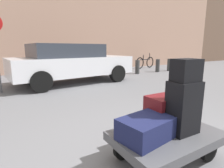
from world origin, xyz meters
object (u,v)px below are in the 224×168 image
at_px(bollard_kerb_far, 158,66).
at_px(bollard_corner, 169,65).
at_px(suitcase_navy_front_left, 147,128).
at_px(parked_car, 72,62).
at_px(duffel_bag_black_topmost_pile, 186,70).
at_px(bollard_kerb_mid, 137,67).
at_px(suitcase_black_rear_right, 183,107).
at_px(luggage_cart, 166,138).
at_px(duffel_bag_maroon_stacked_top, 167,109).
at_px(bollard_kerb_near, 114,69).
at_px(bicycle_leaning, 145,62).

xyz_separation_m(bollard_kerb_far, bollard_corner, (0.90, 0.00, 0.00)).
relative_size(suitcase_navy_front_left, parked_car, 0.13).
height_order(duffel_bag_black_topmost_pile, bollard_kerb_mid, duffel_bag_black_topmost_pile).
height_order(suitcase_black_rear_right, bollard_corner, suitcase_black_rear_right).
relative_size(luggage_cart, duffel_bag_maroon_stacked_top, 2.25).
bearing_deg(luggage_cart, bollard_corner, 41.34).
bearing_deg(bollard_corner, duffel_bag_black_topmost_pile, -137.64).
height_order(suitcase_navy_front_left, bollard_kerb_near, bollard_kerb_near).
height_order(luggage_cart, bollard_corner, bollard_corner).
xyz_separation_m(luggage_cart, bollard_kerb_near, (2.86, 5.76, 0.08)).
bearing_deg(parked_car, suitcase_black_rear_right, -95.12).
bearing_deg(bollard_corner, bollard_kerb_near, 180.00).
xyz_separation_m(parked_car, bollard_kerb_near, (2.24, 0.63, -0.41)).
xyz_separation_m(suitcase_black_rear_right, bollard_corner, (6.39, 5.83, -0.29)).
bearing_deg(suitcase_black_rear_right, suitcase_navy_front_left, 168.86).
bearing_deg(parked_car, duffel_bag_black_topmost_pile, -95.12).
distance_m(suitcase_black_rear_right, duffel_bag_maroon_stacked_top, 0.29).
bearing_deg(suitcase_navy_front_left, bicycle_leaning, 40.67).
bearing_deg(duffel_bag_black_topmost_pile, bollard_kerb_mid, 59.50).
distance_m(duffel_bag_maroon_stacked_top, bollard_corner, 8.44).
bearing_deg(luggage_cart, bollard_kerb_near, 63.59).
bearing_deg(bollard_kerb_near, bollard_kerb_far, 0.00).
bearing_deg(luggage_cart, bicycle_leaning, 50.07).
height_order(duffel_bag_maroon_stacked_top, bollard_kerb_mid, duffel_bag_maroon_stacked_top).
bearing_deg(duffel_bag_maroon_stacked_top, suitcase_black_rear_right, -101.30).
relative_size(bollard_kerb_far, bollard_corner, 1.00).
relative_size(parked_car, bollard_kerb_far, 6.46).
bearing_deg(bollard_kerb_mid, bollard_kerb_near, 180.00).
bearing_deg(bollard_corner, suitcase_navy_front_left, -139.95).
relative_size(bollard_kerb_mid, bollard_corner, 1.00).
bearing_deg(luggage_cart, parked_car, 83.14).
relative_size(bicycle_leaning, bollard_kerb_far, 2.52).
relative_size(luggage_cart, bollard_kerb_far, 1.74).
bearing_deg(parked_car, bollard_kerb_mid, 9.92).
relative_size(suitcase_black_rear_right, bicycle_leaning, 0.33).
distance_m(bicycle_leaning, bollard_kerb_near, 3.91).
height_order(bicycle_leaning, bollard_kerb_near, bicycle_leaning).
bearing_deg(duffel_bag_maroon_stacked_top, suitcase_navy_front_left, -161.47).
distance_m(bollard_kerb_far, bollard_corner, 0.90).
distance_m(luggage_cart, suitcase_black_rear_right, 0.40).
height_order(parked_car, bicycle_leaning, parked_car).
bearing_deg(bicycle_leaning, suitcase_black_rear_right, -128.98).
xyz_separation_m(duffel_bag_black_topmost_pile, bollard_kerb_near, (2.71, 5.83, -0.70)).
bearing_deg(duffel_bag_maroon_stacked_top, parked_car, 84.93).
xyz_separation_m(suitcase_black_rear_right, bollard_kerb_far, (5.49, 5.83, -0.29)).
distance_m(duffel_bag_black_topmost_pile, bollard_kerb_far, 8.04).
height_order(suitcase_black_rear_right, parked_car, parked_car).
bearing_deg(luggage_cart, duffel_bag_black_topmost_pile, -26.40).
distance_m(duffel_bag_maroon_stacked_top, bollard_kerb_near, 6.18).
xyz_separation_m(duffel_bag_maroon_stacked_top, bollard_kerb_far, (5.44, 5.57, -0.17)).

